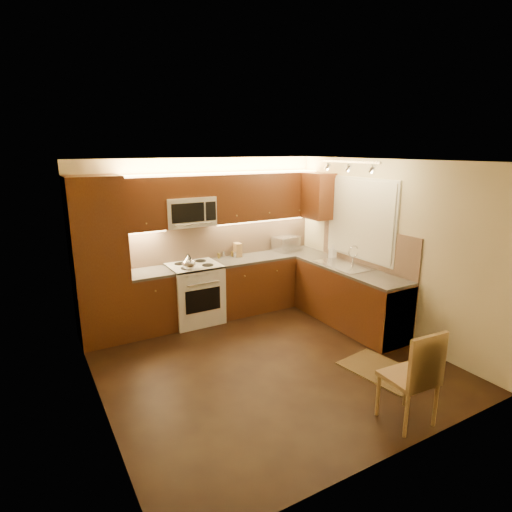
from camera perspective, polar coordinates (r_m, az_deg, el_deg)
floor at (r=5.53m, az=1.53°, el=-14.12°), size 4.00×4.00×0.01m
ceiling at (r=4.86m, az=1.73°, el=12.77°), size 4.00×4.00×0.01m
wall_back at (r=6.79m, az=-7.20°, el=2.49°), size 4.00×0.01×2.50m
wall_front at (r=3.60m, az=18.65°, el=-9.10°), size 4.00×0.01×2.50m
wall_left at (r=4.40m, az=-21.31°, el=-5.01°), size 0.01×4.00×2.50m
wall_right at (r=6.30m, az=17.37°, el=1.00°), size 0.01×4.00×2.50m
pantry at (r=6.09m, az=-20.50°, el=-0.67°), size 0.70×0.60×2.30m
base_cab_back_left at (r=6.43m, az=-14.12°, el=-6.13°), size 0.62×0.60×0.86m
counter_back_left at (r=6.29m, az=-14.37°, el=-2.28°), size 0.62×0.60×0.04m
base_cab_back_right at (r=7.20m, az=1.61°, el=-3.47°), size 1.92×0.60×0.86m
counter_back_right at (r=7.07m, az=1.63°, el=-0.00°), size 1.92×0.60×0.04m
base_cab_right at (r=6.59m, az=12.50°, el=-5.53°), size 0.60×2.00×0.86m
counter_right at (r=6.45m, az=12.72°, el=-1.77°), size 0.60×2.00×0.04m
dishwasher at (r=6.13m, az=16.90°, el=-7.37°), size 0.58×0.60×0.84m
backsplash_back at (r=6.93m, az=-4.49°, el=2.38°), size 3.30×0.02×0.60m
backsplash_right at (r=6.57m, az=14.74°, el=1.28°), size 0.02×2.00×0.60m
upper_cab_back_left at (r=6.21m, az=-15.26°, el=6.84°), size 0.62×0.35×0.75m
upper_cab_back_right at (r=7.00m, az=1.15°, el=8.14°), size 1.92×0.35×0.75m
upper_cab_bridge at (r=6.39m, az=-9.34°, el=9.34°), size 0.76×0.35×0.31m
upper_cab_right_corner at (r=7.09m, az=8.45°, el=8.07°), size 0.35×0.50×0.75m
stove at (r=6.60m, az=-8.30°, el=-5.02°), size 0.76×0.65×0.92m
microwave at (r=6.42m, az=-9.15°, el=6.00°), size 0.76×0.38×0.44m
window_frame at (r=6.60m, az=14.02°, el=4.92°), size 0.03×1.44×1.24m
window_blinds at (r=6.58m, az=13.90°, el=4.91°), size 0.02×1.36×1.16m
sink at (r=6.54m, az=11.88°, el=-0.66°), size 0.52×0.86×0.15m
faucet at (r=6.64m, az=13.08°, el=0.17°), size 0.20×0.04×0.30m
track_light_bar at (r=6.11m, az=12.48°, el=12.40°), size 0.04×1.20×0.03m
kettle at (r=6.19m, az=-9.13°, el=-0.81°), size 0.22×0.22×0.23m
toaster_oven at (r=7.36m, az=4.06°, el=1.70°), size 0.45×0.36×0.25m
knife_block at (r=6.95m, az=-2.50°, el=0.86°), size 0.12×0.17×0.22m
spice_jar_a at (r=6.88m, az=-2.87°, el=0.16°), size 0.05×0.05×0.10m
spice_jar_b at (r=6.86m, az=-5.07°, el=0.04°), size 0.05×0.05×0.09m
spice_jar_c at (r=6.93m, az=-4.41°, el=0.27°), size 0.06×0.06×0.10m
spice_jar_d at (r=6.97m, az=-3.27°, el=0.31°), size 0.05×0.05×0.09m
soap_bottle at (r=6.96m, az=10.37°, el=0.59°), size 0.10×0.10×0.21m
rug at (r=5.54m, az=16.76°, el=-14.64°), size 0.76×1.03×0.01m
dining_chair at (r=4.50m, az=20.01°, el=-14.95°), size 0.47×0.47×1.00m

